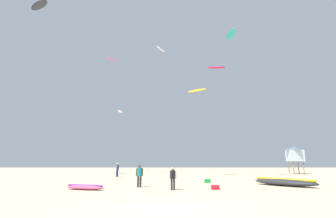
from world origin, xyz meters
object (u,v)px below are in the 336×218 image
(person_midground, at_px, (118,169))
(cooler_box, at_px, (216,187))
(person_foreground, at_px, (174,177))
(gear_bag, at_px, (208,181))
(kite_grounded_near, at_px, (286,182))
(kite_grounded_mid, at_px, (86,187))
(kite_aloft_2, at_px, (40,5))
(lifeguard_tower, at_px, (296,154))
(kite_aloft_0, at_px, (217,68))
(kite_aloft_3, at_px, (121,111))
(person_left, at_px, (140,174))
(kite_aloft_1, at_px, (113,60))
(kite_aloft_6, at_px, (162,49))
(kite_aloft_5, at_px, (198,90))
(kite_aloft_4, at_px, (232,34))

(person_midground, xyz_separation_m, cooler_box, (9.96, -14.30, -0.85))
(person_foreground, bearing_deg, gear_bag, 158.62)
(kite_grounded_near, bearing_deg, person_foreground, -162.50)
(kite_grounded_mid, bearing_deg, kite_aloft_2, 132.03)
(lifeguard_tower, relative_size, kite_aloft_0, 1.06)
(kite_grounded_near, xyz_separation_m, kite_aloft_3, (-19.56, 29.45, 11.59))
(person_left, distance_m, kite_aloft_0, 39.82)
(kite_aloft_1, bearing_deg, kite_aloft_6, 55.68)
(person_midground, distance_m, kite_aloft_0, 32.82)
(person_foreground, bearing_deg, kite_aloft_6, -168.22)
(kite_aloft_3, bearing_deg, kite_aloft_1, -85.67)
(cooler_box, height_order, gear_bag, same)
(cooler_box, height_order, kite_aloft_0, kite_aloft_0)
(kite_aloft_5, bearing_deg, person_midground, -175.63)
(kite_aloft_1, height_order, kite_aloft_2, kite_aloft_2)
(person_foreground, relative_size, kite_grounded_mid, 0.50)
(kite_grounded_mid, bearing_deg, kite_aloft_1, 98.50)
(cooler_box, bearing_deg, kite_aloft_6, 99.38)
(kite_aloft_1, xyz_separation_m, kite_aloft_6, (7.38, 10.81, 6.71))
(lifeguard_tower, bearing_deg, kite_aloft_2, -170.92)
(kite_grounded_mid, distance_m, lifeguard_tower, 32.65)
(person_left, distance_m, kite_aloft_1, 25.03)
(lifeguard_tower, bearing_deg, kite_aloft_0, 124.45)
(person_left, distance_m, kite_aloft_5, 18.26)
(person_foreground, bearing_deg, kite_aloft_5, 174.82)
(kite_grounded_near, relative_size, kite_aloft_3, 1.74)
(kite_aloft_1, bearing_deg, person_left, -69.22)
(kite_aloft_2, relative_size, kite_aloft_5, 1.36)
(person_foreground, distance_m, lifeguard_tower, 28.05)
(kite_aloft_0, relative_size, kite_aloft_5, 1.36)
(person_left, distance_m, kite_aloft_2, 31.09)
(kite_grounded_near, bearing_deg, kite_grounded_mid, -170.03)
(lifeguard_tower, height_order, kite_aloft_4, kite_aloft_4)
(kite_aloft_3, distance_m, kite_aloft_4, 28.00)
(gear_bag, xyz_separation_m, kite_aloft_3, (-13.59, 26.46, 11.73))
(kite_aloft_1, bearing_deg, kite_aloft_5, -16.83)
(person_midground, relative_size, kite_aloft_0, 0.44)
(person_foreground, bearing_deg, person_midground, -146.46)
(kite_aloft_1, bearing_deg, kite_aloft_4, -22.39)
(kite_aloft_5, bearing_deg, kite_aloft_0, 70.15)
(kite_grounded_mid, distance_m, kite_aloft_1, 26.15)
(person_left, xyz_separation_m, kite_aloft_3, (-7.57, 30.47, 10.87))
(person_foreground, height_order, kite_aloft_0, kite_aloft_0)
(person_foreground, bearing_deg, lifeguard_tower, 145.34)
(kite_aloft_4, bearing_deg, kite_aloft_0, 84.12)
(kite_grounded_mid, height_order, kite_aloft_4, kite_aloft_4)
(cooler_box, xyz_separation_m, kite_aloft_5, (0.59, 15.10, 11.48))
(kite_aloft_1, bearing_deg, cooler_box, -57.08)
(gear_bag, bearing_deg, lifeguard_tower, 42.84)
(kite_grounded_mid, relative_size, kite_aloft_0, 0.83)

